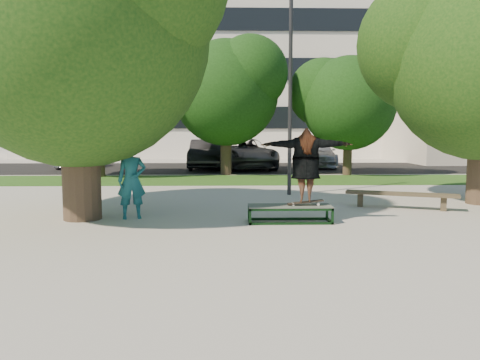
{
  "coord_description": "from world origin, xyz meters",
  "views": [
    {
      "loc": [
        -0.94,
        -9.49,
        1.96
      ],
      "look_at": [
        -0.66,
        0.6,
        0.92
      ],
      "focal_mm": 35.0,
      "sensor_mm": 36.0,
      "label": 1
    }
  ],
  "objects_px": {
    "tree_left": "(73,19)",
    "lamppost": "(290,93)",
    "car_silver_a": "(80,156)",
    "car_grey": "(245,154)",
    "car_dark": "(206,154)",
    "car_silver_b": "(316,154)",
    "grind_box": "(290,214)",
    "bystander": "(132,180)",
    "bench": "(401,195)"
  },
  "relations": [
    {
      "from": "car_silver_b",
      "to": "car_dark",
      "type": "bearing_deg",
      "value": -164.22
    },
    {
      "from": "car_dark",
      "to": "car_grey",
      "type": "xyz_separation_m",
      "value": [
        2.03,
        0.1,
        0.03
      ]
    },
    {
      "from": "bystander",
      "to": "tree_left",
      "type": "bearing_deg",
      "value": 161.49
    },
    {
      "from": "car_grey",
      "to": "tree_left",
      "type": "bearing_deg",
      "value": -117.13
    },
    {
      "from": "bystander",
      "to": "car_grey",
      "type": "bearing_deg",
      "value": 61.26
    },
    {
      "from": "tree_left",
      "to": "car_silver_a",
      "type": "relative_size",
      "value": 1.87
    },
    {
      "from": "grind_box",
      "to": "bench",
      "type": "height_order",
      "value": "bench"
    },
    {
      "from": "tree_left",
      "to": "bystander",
      "type": "relative_size",
      "value": 4.08
    },
    {
      "from": "lamppost",
      "to": "car_grey",
      "type": "bearing_deg",
      "value": 95.54
    },
    {
      "from": "tree_left",
      "to": "grind_box",
      "type": "xyz_separation_m",
      "value": [
        4.71,
        -0.59,
        -4.23
      ]
    },
    {
      "from": "bystander",
      "to": "car_silver_a",
      "type": "relative_size",
      "value": 0.46
    },
    {
      "from": "tree_left",
      "to": "car_dark",
      "type": "height_order",
      "value": "tree_left"
    },
    {
      "from": "bystander",
      "to": "car_dark",
      "type": "bearing_deg",
      "value": 69.12
    },
    {
      "from": "lamppost",
      "to": "bench",
      "type": "height_order",
      "value": "lamppost"
    },
    {
      "from": "lamppost",
      "to": "bench",
      "type": "bearing_deg",
      "value": -48.01
    },
    {
      "from": "tree_left",
      "to": "car_grey",
      "type": "bearing_deg",
      "value": 73.46
    },
    {
      "from": "grind_box",
      "to": "car_dark",
      "type": "bearing_deg",
      "value": 99.4
    },
    {
      "from": "car_silver_a",
      "to": "car_dark",
      "type": "xyz_separation_m",
      "value": [
        6.95,
        -0.88,
        0.13
      ]
    },
    {
      "from": "tree_left",
      "to": "car_dark",
      "type": "distance_m",
      "value": 14.92
    },
    {
      "from": "tree_left",
      "to": "grind_box",
      "type": "relative_size",
      "value": 3.95
    },
    {
      "from": "lamppost",
      "to": "car_silver_a",
      "type": "relative_size",
      "value": 1.61
    },
    {
      "from": "grind_box",
      "to": "car_silver_b",
      "type": "distance_m",
      "value": 16.34
    },
    {
      "from": "lamppost",
      "to": "car_silver_a",
      "type": "distance_m",
      "value": 15.28
    },
    {
      "from": "car_grey",
      "to": "car_silver_b",
      "type": "bearing_deg",
      "value": 2.67
    },
    {
      "from": "tree_left",
      "to": "car_silver_b",
      "type": "height_order",
      "value": "tree_left"
    },
    {
      "from": "tree_left",
      "to": "bench",
      "type": "xyz_separation_m",
      "value": [
        7.79,
        1.13,
        -4.07
      ]
    },
    {
      "from": "lamppost",
      "to": "car_grey",
      "type": "height_order",
      "value": "lamppost"
    },
    {
      "from": "bench",
      "to": "car_silver_a",
      "type": "xyz_separation_m",
      "value": [
        -12.5,
        14.05,
        0.29
      ]
    },
    {
      "from": "grind_box",
      "to": "car_grey",
      "type": "bearing_deg",
      "value": 91.66
    },
    {
      "from": "tree_left",
      "to": "car_grey",
      "type": "relative_size",
      "value": 1.23
    },
    {
      "from": "car_dark",
      "to": "bench",
      "type": "bearing_deg",
      "value": -66.22
    },
    {
      "from": "tree_left",
      "to": "bench",
      "type": "relative_size",
      "value": 2.64
    },
    {
      "from": "tree_left",
      "to": "bystander",
      "type": "xyz_separation_m",
      "value": [
        1.2,
        -0.04,
        -3.55
      ]
    },
    {
      "from": "bystander",
      "to": "car_silver_b",
      "type": "bearing_deg",
      "value": 48.53
    },
    {
      "from": "car_silver_a",
      "to": "car_silver_b",
      "type": "height_order",
      "value": "car_silver_b"
    },
    {
      "from": "car_dark",
      "to": "car_silver_b",
      "type": "bearing_deg",
      "value": 10.72
    },
    {
      "from": "grind_box",
      "to": "car_silver_a",
      "type": "distance_m",
      "value": 18.37
    },
    {
      "from": "lamppost",
      "to": "car_silver_a",
      "type": "bearing_deg",
      "value": 131.57
    },
    {
      "from": "tree_left",
      "to": "car_grey",
      "type": "distance_m",
      "value": 15.45
    },
    {
      "from": "car_silver_a",
      "to": "car_grey",
      "type": "distance_m",
      "value": 9.02
    },
    {
      "from": "car_silver_a",
      "to": "car_dark",
      "type": "distance_m",
      "value": 7.01
    },
    {
      "from": "grind_box",
      "to": "car_silver_b",
      "type": "xyz_separation_m",
      "value": [
        3.58,
        15.93,
        0.53
      ]
    },
    {
      "from": "bench",
      "to": "grind_box",
      "type": "bearing_deg",
      "value": -129.37
    },
    {
      "from": "bystander",
      "to": "bench",
      "type": "height_order",
      "value": "bystander"
    },
    {
      "from": "car_silver_a",
      "to": "grind_box",
      "type": "bearing_deg",
      "value": -52.13
    },
    {
      "from": "lamppost",
      "to": "bystander",
      "type": "distance_m",
      "value": 6.13
    },
    {
      "from": "lamppost",
      "to": "car_grey",
      "type": "xyz_separation_m",
      "value": [
        -1.02,
        10.49,
        -2.35
      ]
    },
    {
      "from": "bench",
      "to": "car_grey",
      "type": "xyz_separation_m",
      "value": [
        -3.52,
        13.27,
        0.45
      ]
    },
    {
      "from": "tree_left",
      "to": "grind_box",
      "type": "height_order",
      "value": "tree_left"
    },
    {
      "from": "tree_left",
      "to": "lamppost",
      "type": "height_order",
      "value": "tree_left"
    }
  ]
}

